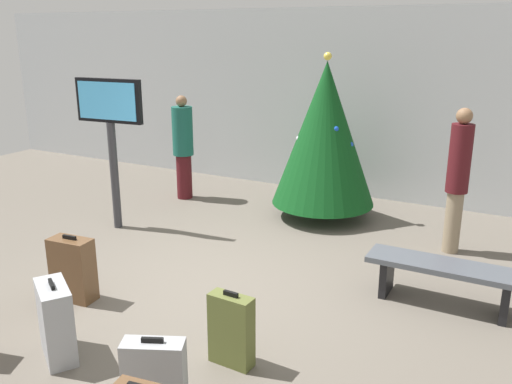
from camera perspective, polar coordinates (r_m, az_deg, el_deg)
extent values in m
plane|color=#665E54|center=(6.30, -5.67, -10.04)|extent=(16.00, 16.00, 0.00)
cube|color=#B7BCC1|center=(9.71, 8.87, 9.27)|extent=(16.00, 0.20, 3.22)
cylinder|color=#4C3319|center=(8.57, 6.99, -1.85)|extent=(0.12, 0.12, 0.24)
cone|color=#0F4719|center=(8.27, 7.28, 6.09)|extent=(1.58, 1.58, 2.17)
sphere|color=#F2D84C|center=(8.15, 7.58, 14.03)|extent=(0.12, 0.12, 0.12)
sphere|color=blue|center=(8.16, 9.98, 4.97)|extent=(0.08, 0.08, 0.08)
sphere|color=red|center=(8.66, 8.73, 5.57)|extent=(0.08, 0.08, 0.08)
sphere|color=silver|center=(8.24, 4.51, 5.66)|extent=(0.08, 0.08, 0.08)
sphere|color=blue|center=(7.97, 8.45, 6.61)|extent=(0.08, 0.08, 0.08)
cylinder|color=#333338|center=(8.14, -14.71, 1.63)|extent=(0.12, 0.12, 1.58)
cube|color=black|center=(7.94, -15.29, 9.29)|extent=(1.07, 0.16, 0.61)
cube|color=#4CB2F2|center=(7.91, -15.52, 9.25)|extent=(0.96, 0.09, 0.52)
cube|color=#4C5159|center=(6.05, 19.40, -7.43)|extent=(1.62, 0.44, 0.06)
cube|color=black|center=(6.24, 13.65, -8.58)|extent=(0.08, 0.35, 0.42)
cube|color=black|center=(6.11, 24.87, -10.32)|extent=(0.08, 0.35, 0.42)
cylinder|color=#4C1419|center=(9.50, -7.58, 1.64)|extent=(0.27, 0.27, 0.77)
cylinder|color=#19594C|center=(9.33, -7.77, 6.40)|extent=(0.50, 0.50, 0.83)
sphere|color=#8C6647|center=(9.25, -7.89, 9.50)|extent=(0.19, 0.19, 0.19)
cylinder|color=gray|center=(7.55, 20.07, -2.99)|extent=(0.21, 0.21, 0.83)
cylinder|color=#4C1419|center=(7.32, 20.72, 3.32)|extent=(0.38, 0.38, 0.88)
sphere|color=#8C6647|center=(7.23, 21.16, 7.50)|extent=(0.20, 0.20, 0.20)
cube|color=#59602D|center=(4.84, -2.63, -14.37)|extent=(0.40, 0.18, 0.66)
cube|color=black|center=(4.67, -2.68, -10.70)|extent=(0.14, 0.04, 0.04)
cube|color=brown|center=(6.21, -18.79, -7.74)|extent=(0.49, 0.28, 0.70)
cube|color=black|center=(6.07, -19.11, -4.55)|extent=(0.17, 0.05, 0.04)
cube|color=#9EA0A5|center=(5.22, -20.37, -12.74)|extent=(0.57, 0.49, 0.70)
cube|color=black|center=(5.06, -20.79, -9.09)|extent=(0.17, 0.12, 0.04)
cube|color=#9EA0A5|center=(4.55, -10.70, -18.01)|extent=(0.53, 0.39, 0.50)
cube|color=black|center=(4.41, -10.90, -15.11)|extent=(0.17, 0.10, 0.04)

